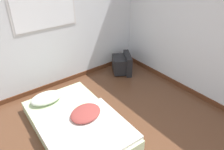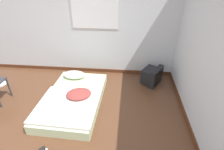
# 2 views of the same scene
# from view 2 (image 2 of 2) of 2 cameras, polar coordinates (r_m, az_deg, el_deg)

# --- Properties ---
(wall_back) EXTENTS (7.24, 0.08, 2.60)m
(wall_back) POSITION_cam_2_polar(r_m,az_deg,el_deg) (4.46, -11.37, 16.13)
(wall_back) COLOR silver
(wall_back) RESTS_ON ground_plane
(mattress_bed) EXTENTS (1.17, 1.86, 0.34)m
(mattress_bed) POSITION_cam_2_polar(r_m,az_deg,el_deg) (3.73, -12.50, -7.43)
(mattress_bed) COLOR beige
(mattress_bed) RESTS_ON ground_plane
(crt_tv) EXTENTS (0.57, 0.60, 0.43)m
(crt_tv) POSITION_cam_2_polar(r_m,az_deg,el_deg) (4.35, 12.95, -0.17)
(crt_tv) COLOR black
(crt_tv) RESTS_ON ground_plane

